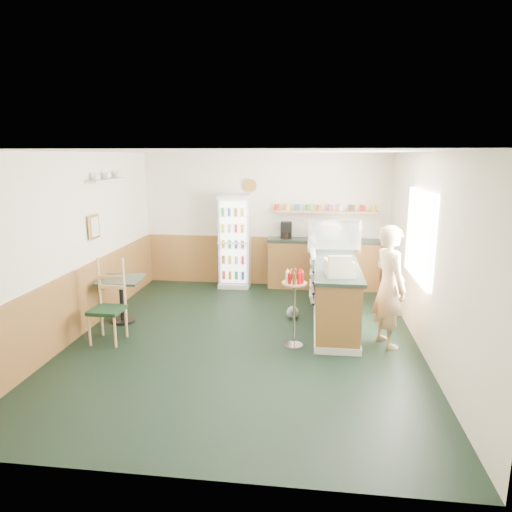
% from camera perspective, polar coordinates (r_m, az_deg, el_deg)
% --- Properties ---
extents(ground, '(6.00, 6.00, 0.00)m').
position_cam_1_polar(ground, '(6.84, -1.55, -10.30)').
color(ground, black).
rests_on(ground, ground).
extents(room_envelope, '(5.04, 6.02, 2.72)m').
position_cam_1_polar(room_envelope, '(7.15, -2.55, 3.43)').
color(room_envelope, beige).
rests_on(room_envelope, ground).
extents(service_counter, '(0.68, 3.01, 1.01)m').
position_cam_1_polar(service_counter, '(7.64, 9.74, -4.34)').
color(service_counter, olive).
rests_on(service_counter, ground).
extents(back_counter, '(2.24, 0.42, 1.69)m').
position_cam_1_polar(back_counter, '(9.28, 8.31, -0.70)').
color(back_counter, olive).
rests_on(back_counter, ground).
extents(drinks_fridge, '(0.62, 0.53, 1.88)m').
position_cam_1_polar(drinks_fridge, '(9.27, -2.67, 1.85)').
color(drinks_fridge, silver).
rests_on(drinks_fridge, ground).
extents(display_case, '(0.92, 0.48, 0.52)m').
position_cam_1_polar(display_case, '(8.12, 9.75, 2.52)').
color(display_case, silver).
rests_on(display_case, service_counter).
extents(cash_register, '(0.43, 0.45, 0.21)m').
position_cam_1_polar(cash_register, '(6.46, 10.35, -1.44)').
color(cash_register, beige).
rests_on(cash_register, service_counter).
extents(shopkeeper, '(0.60, 0.69, 1.73)m').
position_cam_1_polar(shopkeeper, '(6.62, 16.34, -3.69)').
color(shopkeeper, tan).
rests_on(shopkeeper, ground).
extents(condiment_stand, '(0.35, 0.35, 1.09)m').
position_cam_1_polar(condiment_stand, '(6.37, 4.80, -4.89)').
color(condiment_stand, silver).
rests_on(condiment_stand, ground).
extents(newspaper_rack, '(0.09, 0.45, 0.90)m').
position_cam_1_polar(newspaper_rack, '(7.67, 7.11, -2.50)').
color(newspaper_rack, black).
rests_on(newspaper_rack, ground).
extents(cafe_table, '(0.71, 0.71, 0.73)m').
position_cam_1_polar(cafe_table, '(7.64, -16.47, -4.28)').
color(cafe_table, black).
rests_on(cafe_table, ground).
extents(cafe_chair, '(0.45, 0.45, 1.20)m').
position_cam_1_polar(cafe_chair, '(6.97, -17.88, -5.04)').
color(cafe_chair, black).
rests_on(cafe_chair, ground).
extents(dog_doorstop, '(0.20, 0.26, 0.24)m').
position_cam_1_polar(dog_doorstop, '(7.62, 4.61, -6.99)').
color(dog_doorstop, '#969590').
rests_on(dog_doorstop, ground).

